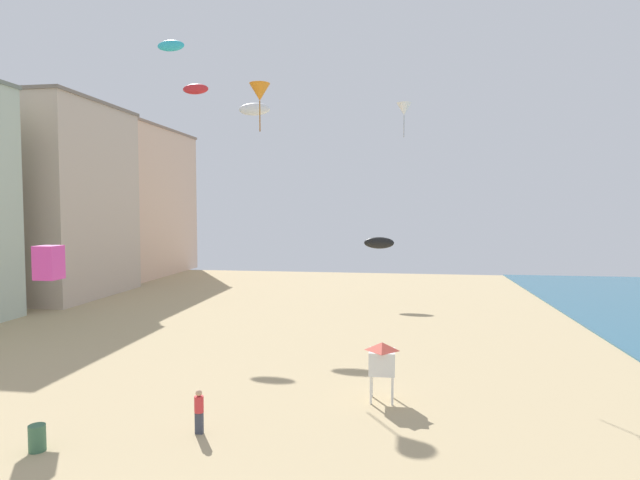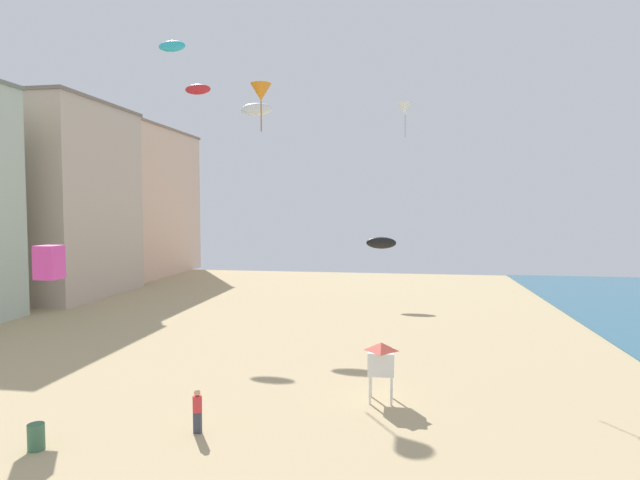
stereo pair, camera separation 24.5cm
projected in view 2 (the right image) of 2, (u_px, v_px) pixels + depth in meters
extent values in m
cube|color=#C6B29E|center=(36.00, 202.00, 50.24)|extent=(14.97, 13.14, 17.90)
cube|color=slate|center=(33.00, 106.00, 49.70)|extent=(15.27, 13.40, 0.30)
cube|color=beige|center=(127.00, 203.00, 66.82)|extent=(12.76, 16.85, 17.96)
cube|color=#89715E|center=(126.00, 131.00, 66.29)|extent=(13.02, 17.18, 0.30)
cube|color=#383D4C|center=(198.00, 422.00, 19.31)|extent=(0.28, 0.18, 0.80)
cylinder|color=red|center=(197.00, 404.00, 19.27)|extent=(0.34, 0.34, 0.60)
sphere|color=tan|center=(197.00, 393.00, 19.24)|extent=(0.24, 0.24, 0.24)
cylinder|color=white|center=(370.00, 390.00, 22.16)|extent=(0.10, 0.10, 1.20)
cylinder|color=white|center=(391.00, 391.00, 22.02)|extent=(0.10, 0.10, 1.20)
cylinder|color=white|center=(371.00, 383.00, 23.05)|extent=(0.10, 0.10, 1.20)
cylinder|color=white|center=(392.00, 384.00, 22.91)|extent=(0.10, 0.10, 1.20)
cube|color=white|center=(381.00, 362.00, 22.47)|extent=(1.10, 1.10, 1.00)
pyramid|color=#D14C3D|center=(381.00, 346.00, 22.43)|extent=(1.10, 1.10, 0.35)
cylinder|color=#3D6B4C|center=(36.00, 437.00, 17.96)|extent=(0.56, 0.56, 0.90)
ellipsoid|color=black|center=(381.00, 243.00, 46.09)|extent=(2.63, 0.73, 1.02)
cone|color=white|center=(405.00, 109.00, 33.15)|extent=(0.95, 0.95, 0.78)
cylinder|color=#A4A4A4|center=(405.00, 126.00, 33.22)|extent=(0.05, 0.05, 1.38)
cone|color=orange|center=(261.00, 92.00, 34.48)|extent=(1.38, 1.38, 1.13)
cylinder|color=#A75C15|center=(261.00, 116.00, 34.58)|extent=(0.08, 0.08, 2.00)
cube|color=#DB3D9E|center=(49.00, 262.00, 22.66)|extent=(0.93, 0.93, 1.46)
ellipsoid|color=red|center=(198.00, 89.00, 43.48)|extent=(2.21, 0.61, 0.86)
ellipsoid|color=white|center=(256.00, 109.00, 42.90)|extent=(2.61, 0.73, 1.02)
ellipsoid|color=#2DB7CC|center=(172.00, 46.00, 30.41)|extent=(1.63, 0.45, 0.63)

